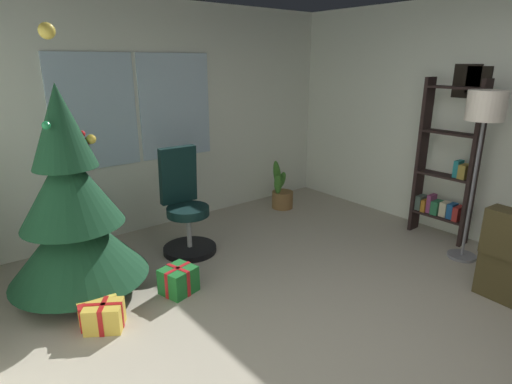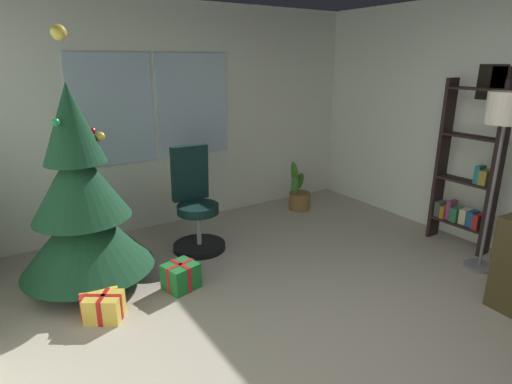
{
  "view_description": "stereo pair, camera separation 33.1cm",
  "coord_description": "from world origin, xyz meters",
  "px_view_note": "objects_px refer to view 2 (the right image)",
  "views": [
    {
      "loc": [
        -2.26,
        -1.32,
        1.95
      ],
      "look_at": [
        -0.28,
        1.15,
        0.94
      ],
      "focal_mm": 29.13,
      "sensor_mm": 36.0,
      "label": 1
    },
    {
      "loc": [
        -1.99,
        -1.51,
        1.95
      ],
      "look_at": [
        -0.28,
        1.15,
        0.94
      ],
      "focal_mm": 29.13,
      "sensor_mm": 36.0,
      "label": 2
    }
  ],
  "objects_px": {
    "gift_box_green": "(181,276)",
    "potted_plant": "(299,194)",
    "holiday_tree": "(82,206)",
    "bookshelf": "(467,177)",
    "gift_box_red": "(100,301)",
    "office_chair": "(196,210)",
    "floor_lamp": "(505,122)",
    "gift_box_gold": "(104,307)"
  },
  "relations": [
    {
      "from": "potted_plant",
      "to": "bookshelf",
      "type": "bearing_deg",
      "value": -68.23
    },
    {
      "from": "office_chair",
      "to": "potted_plant",
      "type": "xyz_separation_m",
      "value": [
        1.7,
        0.38,
        -0.22
      ]
    },
    {
      "from": "gift_box_red",
      "to": "gift_box_green",
      "type": "bearing_deg",
      "value": 0.16
    },
    {
      "from": "office_chair",
      "to": "gift_box_green",
      "type": "bearing_deg",
      "value": -124.51
    },
    {
      "from": "gift_box_green",
      "to": "office_chair",
      "type": "distance_m",
      "value": 0.92
    },
    {
      "from": "holiday_tree",
      "to": "potted_plant",
      "type": "height_order",
      "value": "holiday_tree"
    },
    {
      "from": "potted_plant",
      "to": "office_chair",
      "type": "bearing_deg",
      "value": -167.51
    },
    {
      "from": "gift_box_green",
      "to": "floor_lamp",
      "type": "height_order",
      "value": "floor_lamp"
    },
    {
      "from": "gift_box_green",
      "to": "gift_box_gold",
      "type": "relative_size",
      "value": 0.96
    },
    {
      "from": "gift_box_green",
      "to": "potted_plant",
      "type": "bearing_deg",
      "value": 26.43
    },
    {
      "from": "gift_box_red",
      "to": "gift_box_green",
      "type": "distance_m",
      "value": 0.7
    },
    {
      "from": "bookshelf",
      "to": "gift_box_green",
      "type": "bearing_deg",
      "value": 164.98
    },
    {
      "from": "floor_lamp",
      "to": "holiday_tree",
      "type": "bearing_deg",
      "value": 151.86
    },
    {
      "from": "gift_box_green",
      "to": "bookshelf",
      "type": "bearing_deg",
      "value": -15.02
    },
    {
      "from": "floor_lamp",
      "to": "office_chair",
      "type": "bearing_deg",
      "value": 137.6
    },
    {
      "from": "gift_box_gold",
      "to": "floor_lamp",
      "type": "xyz_separation_m",
      "value": [
        3.31,
        -1.12,
        1.32
      ]
    },
    {
      "from": "gift_box_gold",
      "to": "potted_plant",
      "type": "bearing_deg",
      "value": 22.6
    },
    {
      "from": "gift_box_green",
      "to": "gift_box_gold",
      "type": "bearing_deg",
      "value": -170.87
    },
    {
      "from": "office_chair",
      "to": "gift_box_gold",
      "type": "bearing_deg",
      "value": -145.14
    },
    {
      "from": "gift_box_red",
      "to": "potted_plant",
      "type": "distance_m",
      "value": 3.09
    },
    {
      "from": "floor_lamp",
      "to": "potted_plant",
      "type": "height_order",
      "value": "floor_lamp"
    },
    {
      "from": "gift_box_gold",
      "to": "gift_box_red",
      "type": "bearing_deg",
      "value": 95.25
    },
    {
      "from": "office_chair",
      "to": "potted_plant",
      "type": "height_order",
      "value": "office_chair"
    },
    {
      "from": "bookshelf",
      "to": "potted_plant",
      "type": "xyz_separation_m",
      "value": [
        -0.75,
        1.88,
        -0.57
      ]
    },
    {
      "from": "bookshelf",
      "to": "floor_lamp",
      "type": "distance_m",
      "value": 0.85
    },
    {
      "from": "gift_box_red",
      "to": "bookshelf",
      "type": "distance_m",
      "value": 3.78
    },
    {
      "from": "office_chair",
      "to": "floor_lamp",
      "type": "distance_m",
      "value": 3.05
    },
    {
      "from": "gift_box_red",
      "to": "potted_plant",
      "type": "xyz_separation_m",
      "value": [
        2.89,
        1.09,
        0.11
      ]
    },
    {
      "from": "gift_box_red",
      "to": "gift_box_gold",
      "type": "xyz_separation_m",
      "value": [
        0.01,
        -0.11,
        0.0
      ]
    },
    {
      "from": "gift_box_red",
      "to": "office_chair",
      "type": "bearing_deg",
      "value": 30.92
    },
    {
      "from": "bookshelf",
      "to": "floor_lamp",
      "type": "height_order",
      "value": "bookshelf"
    },
    {
      "from": "bookshelf",
      "to": "gift_box_gold",
      "type": "bearing_deg",
      "value": 169.44
    },
    {
      "from": "gift_box_red",
      "to": "gift_box_gold",
      "type": "bearing_deg",
      "value": -84.75
    },
    {
      "from": "holiday_tree",
      "to": "gift_box_gold",
      "type": "distance_m",
      "value": 0.9
    },
    {
      "from": "holiday_tree",
      "to": "bookshelf",
      "type": "relative_size",
      "value": 1.24
    },
    {
      "from": "potted_plant",
      "to": "gift_box_gold",
      "type": "bearing_deg",
      "value": -157.4
    },
    {
      "from": "office_chair",
      "to": "bookshelf",
      "type": "xyz_separation_m",
      "value": [
        2.45,
        -1.5,
        0.35
      ]
    },
    {
      "from": "bookshelf",
      "to": "potted_plant",
      "type": "distance_m",
      "value": 2.1
    },
    {
      "from": "holiday_tree",
      "to": "floor_lamp",
      "type": "height_order",
      "value": "holiday_tree"
    },
    {
      "from": "office_chair",
      "to": "floor_lamp",
      "type": "height_order",
      "value": "floor_lamp"
    },
    {
      "from": "holiday_tree",
      "to": "bookshelf",
      "type": "xyz_separation_m",
      "value": [
        3.6,
        -1.31,
        0.03
      ]
    },
    {
      "from": "gift_box_green",
      "to": "office_chair",
      "type": "xyz_separation_m",
      "value": [
        0.49,
        0.71,
        0.31
      ]
    }
  ]
}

